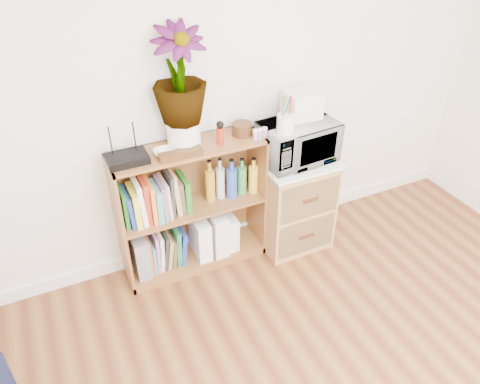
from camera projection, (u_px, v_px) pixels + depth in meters
skirting_board at (231, 231)px, 3.64m from camera, size 4.00×0.02×0.10m
bookshelf at (192, 208)px, 3.17m from camera, size 1.00×0.30×0.95m
wicker_unit at (292, 202)px, 3.45m from camera, size 0.50×0.45×0.70m
microwave at (298, 142)px, 3.15m from camera, size 0.52×0.37×0.28m
pen_cup at (285, 124)px, 2.93m from camera, size 0.11×0.11×0.12m
small_appliance at (302, 104)px, 3.10m from camera, size 0.23×0.19×0.18m
router at (127, 159)px, 2.74m from camera, size 0.24×0.16×0.04m
white_bowl at (164, 152)px, 2.82m from camera, size 0.13×0.13×0.03m
plant_pot at (184, 134)px, 2.86m from camera, size 0.20×0.20×0.17m
potted_plant at (179, 75)px, 2.65m from camera, size 0.32×0.32×0.57m
trinket_box at (181, 154)px, 2.79m from camera, size 0.27×0.07×0.04m
kokeshi_doll at (220, 136)px, 2.91m from camera, size 0.05×0.05×0.11m
wooden_bowl at (242, 129)px, 3.02m from camera, size 0.13×0.13×0.08m
paint_jars at (260, 135)px, 2.98m from camera, size 0.10×0.04×0.05m
file_box at (139, 253)px, 3.18m from camera, size 0.09×0.24×0.31m
magazine_holder_left at (200, 236)px, 3.32m from camera, size 0.10×0.25×0.31m
magazine_holder_mid at (216, 230)px, 3.36m from camera, size 0.10×0.26×0.33m
magazine_holder_right at (228, 230)px, 3.41m from camera, size 0.08×0.21×0.27m
cookbooks at (155, 198)px, 3.00m from camera, size 0.43×0.20×0.31m
liquor_bottles at (231, 178)px, 3.18m from camera, size 0.38×0.07×0.30m
lower_books at (165, 248)px, 3.25m from camera, size 0.28×0.19×0.30m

